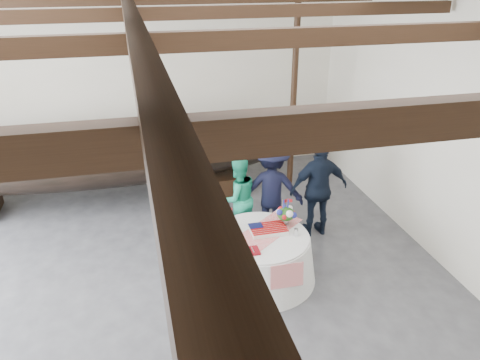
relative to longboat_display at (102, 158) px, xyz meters
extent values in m
cube|color=#3D3D42|center=(0.79, -4.46, -1.06)|extent=(10.00, 12.00, 0.01)
cube|color=silver|center=(0.79, 1.54, 1.19)|extent=(10.00, 0.02, 4.50)
cube|color=white|center=(0.79, -4.46, 3.44)|extent=(10.00, 12.00, 0.01)
cube|color=black|center=(0.79, -7.96, 3.19)|extent=(9.80, 0.12, 0.18)
cube|color=black|center=(0.79, -5.46, 3.19)|extent=(9.80, 0.12, 0.18)
cube|color=black|center=(0.79, -2.96, 3.19)|extent=(9.80, 0.12, 0.18)
cube|color=black|center=(0.79, -0.46, 3.19)|extent=(9.80, 0.12, 0.18)
cube|color=black|center=(0.79, -4.46, 3.32)|extent=(0.15, 11.76, 0.15)
cylinder|color=black|center=(4.29, 0.00, 1.19)|extent=(0.14, 0.14, 4.50)
cube|color=black|center=(2.65, 0.00, -0.84)|extent=(0.77, 0.99, 0.44)
ellipsoid|color=black|center=(0.00, 0.00, -0.01)|extent=(8.83, 1.77, 1.21)
cube|color=#9E7A4C|center=(0.00, 0.00, 0.32)|extent=(7.06, 1.16, 0.07)
cone|color=silver|center=(2.55, -3.45, -0.66)|extent=(1.90, 1.90, 0.78)
cylinder|color=silver|center=(2.55, -3.45, -0.26)|extent=(1.61, 1.61, 0.04)
cube|color=red|center=(2.55, -3.45, -0.24)|extent=(1.72, 1.51, 0.01)
cube|color=white|center=(2.72, -3.36, -0.21)|extent=(0.60, 0.40, 0.07)
cylinder|color=white|center=(1.91, -3.60, -0.15)|extent=(0.18, 0.18, 0.19)
cylinder|color=white|center=(1.95, -3.13, -0.15)|extent=(0.18, 0.18, 0.18)
cube|color=maroon|center=(2.27, -3.87, -0.23)|extent=(0.30, 0.24, 0.03)
cone|color=silver|center=(3.13, -3.57, -0.18)|extent=(0.09, 0.09, 0.12)
imported|color=navy|center=(1.59, -2.40, -0.18)|extent=(0.75, 0.63, 1.76)
imported|color=#22B486|center=(2.50, -2.08, -0.23)|extent=(0.92, 0.78, 1.65)
imported|color=black|center=(3.15, -2.12, -0.09)|extent=(1.39, 1.02, 1.93)
imported|color=black|center=(4.02, -2.35, -0.08)|extent=(1.17, 0.52, 1.96)
camera|label=1|loc=(0.69, -9.74, 3.85)|focal=35.00mm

